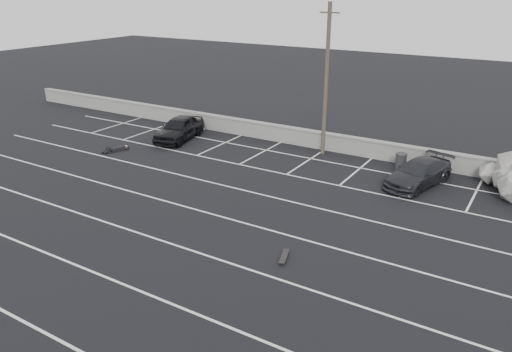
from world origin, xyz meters
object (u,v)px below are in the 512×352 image
Objects in this scene: car_right at (419,173)px; utility_pole at (326,81)px; car_left at (179,128)px; skateboard at (284,257)px; trash_bin at (401,162)px; person at (119,147)px.

car_right is 7.44m from utility_pole.
skateboard is at bearing -47.74° from car_left.
car_left is 16.17m from skateboard.
trash_bin is 0.43× the size of person.
car_left is 13.99m from trash_bin.
car_left is at bearing -163.12° from car_right.
car_right is 2.07m from trash_bin.
utility_pole is 13.22m from skateboard.
car_left is 4.96× the size of skateboard.
utility_pole reaches higher than car_right.
car_left reaches higher than person.
person is (-15.60, -5.35, -0.28)m from trash_bin.
skateboard is (-0.95, -11.44, -0.41)m from trash_bin.
utility_pole reaches higher than car_left.
car_left is at bearing -166.29° from utility_pole.
car_right reaches higher than skateboard.
trash_bin reaches higher than person.
trash_bin is at bearing -5.66° from utility_pole.
utility_pole is at bearing 42.38° from person.
car_left reaches higher than trash_bin.
utility_pole is at bearing 2.84° from car_left.
car_right is 1.94× the size of person.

